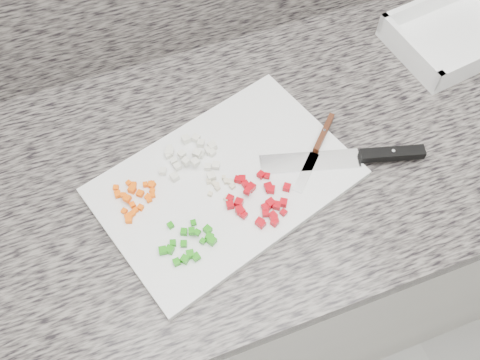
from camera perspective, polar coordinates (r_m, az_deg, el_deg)
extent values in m
cube|color=white|center=(1.41, 1.96, -7.54)|extent=(3.92, 0.62, 0.86)
cube|color=#645E58|center=(1.01, 2.71, 2.61)|extent=(3.96, 0.64, 0.04)
cube|color=silver|center=(0.95, -1.56, -0.24)|extent=(0.50, 0.40, 0.01)
cube|color=#FF5C05|center=(0.94, -9.38, -0.50)|extent=(0.01, 0.01, 0.01)
cube|color=#FF5C05|center=(0.94, -9.34, -1.14)|extent=(0.01, 0.01, 0.01)
cube|color=#FF5C05|center=(0.94, -10.61, -1.42)|extent=(0.02, 0.02, 0.01)
cube|color=#FF5C05|center=(0.92, -11.44, -3.56)|extent=(0.01, 0.01, 0.01)
cube|color=#FF5C05|center=(0.92, -11.86, -3.86)|extent=(0.01, 0.01, 0.01)
cube|color=#FF5C05|center=(0.93, -11.95, -1.94)|extent=(0.02, 0.02, 0.01)
cube|color=#FF5C05|center=(0.94, -11.44, -1.01)|extent=(0.02, 0.02, 0.01)
cube|color=#FF5C05|center=(0.95, -11.26, -0.48)|extent=(0.01, 0.01, 0.01)
cube|color=#FF5C05|center=(0.93, -9.69, -2.06)|extent=(0.01, 0.01, 0.01)
cube|color=#FF5C05|center=(0.95, -11.78, -0.33)|extent=(0.01, 0.01, 0.01)
cube|color=#FF5C05|center=(0.92, -11.10, -3.19)|extent=(0.01, 0.01, 0.01)
cube|color=#FF5C05|center=(0.94, -12.90, -1.49)|extent=(0.01, 0.01, 0.01)
cube|color=#FF5C05|center=(0.93, -12.32, -1.59)|extent=(0.01, 0.01, 0.01)
cube|color=#FF5C05|center=(0.93, -9.30, -1.60)|extent=(0.01, 0.01, 0.01)
cube|color=#FF5C05|center=(0.95, -10.06, -0.48)|extent=(0.01, 0.01, 0.01)
cube|color=#FF5C05|center=(0.92, -11.78, -4.18)|extent=(0.01, 0.01, 0.01)
cube|color=#FF5C05|center=(0.93, -10.57, -2.90)|extent=(0.01, 0.01, 0.01)
cube|color=#FF5C05|center=(0.94, -9.43, -0.46)|extent=(0.01, 0.01, 0.01)
cube|color=#FF5C05|center=(0.95, -13.10, -0.81)|extent=(0.01, 0.01, 0.01)
cube|color=#FF5C05|center=(0.93, -12.25, -3.25)|extent=(0.01, 0.01, 0.01)
cube|color=#FF5C05|center=(0.93, -11.39, -2.61)|extent=(0.01, 0.01, 0.01)
cube|color=#FF5C05|center=(0.93, -9.76, -1.80)|extent=(0.01, 0.01, 0.01)
cube|color=silver|center=(0.94, -3.07, 0.40)|extent=(0.01, 0.01, 0.01)
cube|color=silver|center=(0.95, -2.58, 1.58)|extent=(0.02, 0.02, 0.01)
cube|color=silver|center=(0.97, -3.01, 2.94)|extent=(0.02, 0.02, 0.01)
cube|color=silver|center=(0.97, -2.97, 3.64)|extent=(0.02, 0.02, 0.01)
cube|color=silver|center=(0.97, -7.67, 2.63)|extent=(0.01, 0.01, 0.01)
cube|color=silver|center=(0.96, -6.69, 1.45)|extent=(0.01, 0.01, 0.01)
cube|color=silver|center=(0.94, -6.99, 0.33)|extent=(0.02, 0.02, 0.01)
cube|color=silver|center=(0.96, -7.11, 2.04)|extent=(0.01, 0.01, 0.01)
cube|color=silver|center=(0.95, -4.79, 1.90)|extent=(0.02, 0.02, 0.01)
cube|color=silver|center=(0.98, -4.20, 3.92)|extent=(0.02, 0.02, 0.01)
cube|color=silver|center=(0.96, -6.24, 2.76)|extent=(0.02, 0.02, 0.01)
cube|color=silver|center=(0.98, -7.48, 3.41)|extent=(0.01, 0.01, 0.01)
cube|color=silver|center=(0.97, -3.32, 3.15)|extent=(0.01, 0.01, 0.01)
cube|color=silver|center=(0.99, -5.80, 4.35)|extent=(0.02, 0.02, 0.01)
cube|color=silver|center=(0.95, -5.78, 1.99)|extent=(0.02, 0.02, 0.01)
cube|color=silver|center=(0.96, -4.61, 2.87)|extent=(0.02, 0.02, 0.01)
cube|color=silver|center=(0.97, -4.20, 2.76)|extent=(0.02, 0.02, 0.01)
cube|color=silver|center=(0.97, -7.53, 2.95)|extent=(0.02, 0.02, 0.01)
cube|color=silver|center=(0.95, -8.23, 0.93)|extent=(0.01, 0.01, 0.01)
cube|color=silver|center=(0.95, -3.46, 1.40)|extent=(0.01, 0.01, 0.01)
cube|color=silver|center=(0.99, -4.73, 4.47)|extent=(0.02, 0.02, 0.01)
cube|color=#19820B|center=(0.87, -4.72, -8.18)|extent=(0.01, 0.01, 0.01)
cube|color=#19820B|center=(0.88, -3.03, -6.49)|extent=(0.02, 0.02, 0.01)
cube|color=#19820B|center=(0.88, -7.50, -7.39)|extent=(0.02, 0.02, 0.01)
cube|color=#19820B|center=(0.88, -4.58, -5.60)|extent=(0.01, 0.01, 0.01)
cube|color=#19820B|center=(0.87, -5.33, -7.90)|extent=(0.01, 0.01, 0.01)
cube|color=#19820B|center=(0.88, -4.00, -6.54)|extent=(0.01, 0.01, 0.01)
cube|color=#19820B|center=(0.90, -7.43, -4.82)|extent=(0.01, 0.01, 0.01)
cube|color=#19820B|center=(0.90, -4.99, -4.56)|extent=(0.01, 0.01, 0.01)
cube|color=#19820B|center=(0.87, -5.91, -8.43)|extent=(0.02, 0.02, 0.01)
cube|color=#19820B|center=(0.87, -6.78, -8.69)|extent=(0.01, 0.01, 0.01)
cube|color=#19820B|center=(0.88, -5.17, -5.45)|extent=(0.01, 0.01, 0.01)
cube|color=#19820B|center=(0.88, -8.24, -7.45)|extent=(0.01, 0.01, 0.01)
cube|color=#19820B|center=(0.89, -6.00, -5.52)|extent=(0.01, 0.01, 0.01)
cube|color=#19820B|center=(0.88, -6.02, -6.78)|extent=(0.01, 0.01, 0.01)
cube|color=#19820B|center=(0.89, -3.47, -5.30)|extent=(0.02, 0.02, 0.01)
cube|color=#19820B|center=(0.89, -7.16, -6.69)|extent=(0.01, 0.01, 0.01)
cube|color=#19820B|center=(0.88, -3.27, -6.08)|extent=(0.02, 0.02, 0.01)
cube|color=#A3020B|center=(0.93, 1.20, -0.78)|extent=(0.02, 0.02, 0.01)
cube|color=#A3020B|center=(0.91, 3.95, -2.72)|extent=(0.02, 0.02, 0.01)
cube|color=#A3020B|center=(0.94, 2.25, 0.57)|extent=(0.02, 0.02, 0.01)
cube|color=#A3020B|center=(0.92, -1.08, -1.96)|extent=(0.02, 0.02, 0.01)
cube|color=#A3020B|center=(0.90, -0.05, -3.23)|extent=(0.01, 0.01, 0.01)
cube|color=#A3020B|center=(0.93, 5.02, -0.78)|extent=(0.02, 0.02, 0.01)
cube|color=#A3020B|center=(0.90, 0.06, -3.35)|extent=(0.02, 0.02, 0.01)
cube|color=#A3020B|center=(0.91, -0.12, -2.43)|extent=(0.02, 0.02, 0.01)
cube|color=#A3020B|center=(0.90, 2.73, -3.57)|extent=(0.01, 0.01, 0.01)
cube|color=#A3020B|center=(0.90, 3.72, -4.55)|extent=(0.02, 0.02, 0.01)
cube|color=#A3020B|center=(0.90, 3.62, -4.08)|extent=(0.01, 0.01, 0.01)
cube|color=#A3020B|center=(0.90, 2.13, -4.50)|extent=(0.02, 0.02, 0.01)
cube|color=#A3020B|center=(0.91, -1.07, -2.69)|extent=(0.01, 0.01, 0.01)
cube|color=#A3020B|center=(0.93, 0.59, -0.47)|extent=(0.01, 0.01, 0.01)
cube|color=#A3020B|center=(0.93, 3.32, -1.00)|extent=(0.02, 0.02, 0.01)
cube|color=#A3020B|center=(0.93, 3.04, -0.73)|extent=(0.01, 0.01, 0.01)
cube|color=#A3020B|center=(0.91, 4.66, -3.47)|extent=(0.01, 0.01, 0.01)
cube|color=#A3020B|center=(0.91, 0.79, -1.22)|extent=(0.02, 0.02, 0.01)
cube|color=#A3020B|center=(0.94, -0.25, 0.06)|extent=(0.01, 0.01, 0.01)
cube|color=#A3020B|center=(0.89, 2.29, -4.71)|extent=(0.02, 0.02, 0.01)
cube|color=#A3020B|center=(0.91, -0.09, -3.05)|extent=(0.01, 0.01, 0.01)
cube|color=#A3020B|center=(0.91, 2.74, -2.94)|extent=(0.01, 0.01, 0.01)
cube|color=#A3020B|center=(0.91, 3.27, -2.49)|extent=(0.02, 0.02, 0.01)
cube|color=#A3020B|center=(0.91, 4.65, -2.43)|extent=(0.02, 0.02, 0.01)
cube|color=#A3020B|center=(0.94, 2.91, 0.45)|extent=(0.01, 0.01, 0.01)
cube|color=#A3020B|center=(0.90, 0.37, -3.73)|extent=(0.02, 0.02, 0.01)
cube|color=#A3020B|center=(0.90, 3.53, -3.81)|extent=(0.02, 0.02, 0.01)
cube|color=#A3020B|center=(0.93, 0.22, 0.06)|extent=(0.02, 0.02, 0.01)
cube|color=beige|center=(0.93, -2.48, -0.56)|extent=(0.01, 0.01, 0.01)
cube|color=beige|center=(0.93, -1.01, -0.21)|extent=(0.01, 0.01, 0.01)
cube|color=beige|center=(0.93, -0.83, -0.68)|extent=(0.01, 0.01, 0.01)
cube|color=beige|center=(0.94, -3.36, -0.15)|extent=(0.01, 0.01, 0.01)
cube|color=beige|center=(0.92, -1.42, -1.99)|extent=(0.01, 0.01, 0.01)
cube|color=beige|center=(0.92, -3.20, -1.49)|extent=(0.01, 0.01, 0.01)
cube|color=beige|center=(0.93, -2.79, -0.35)|extent=(0.01, 0.01, 0.01)
cube|color=beige|center=(0.94, -1.47, -0.13)|extent=(0.01, 0.01, 0.01)
cube|color=beige|center=(0.93, -2.43, -0.87)|extent=(0.01, 0.01, 0.01)
cube|color=beige|center=(0.93, -0.89, -0.34)|extent=(0.01, 0.01, 0.01)
cube|color=beige|center=(0.94, -1.74, 0.26)|extent=(0.01, 0.01, 0.01)
cube|color=silver|center=(0.97, 7.48, 1.97)|extent=(0.18, 0.09, 0.00)
cube|color=black|center=(1.00, 15.92, 2.71)|extent=(0.12, 0.05, 0.02)
cylinder|color=silver|center=(0.99, 16.04, 3.00)|extent=(0.01, 0.01, 0.00)
cube|color=silver|center=(0.96, 7.07, 0.83)|extent=(0.08, 0.07, 0.00)
cube|color=#461E11|center=(1.00, 8.91, 4.94)|extent=(0.07, 0.07, 0.02)
cylinder|color=silver|center=(0.99, 8.98, 5.25)|extent=(0.01, 0.01, 0.00)
cube|color=white|center=(1.25, 21.88, 13.78)|extent=(0.29, 0.23, 0.01)
cube|color=white|center=(1.27, 19.72, 17.35)|extent=(0.27, 0.05, 0.04)
cube|color=white|center=(1.16, 17.64, 13.02)|extent=(0.04, 0.19, 0.04)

